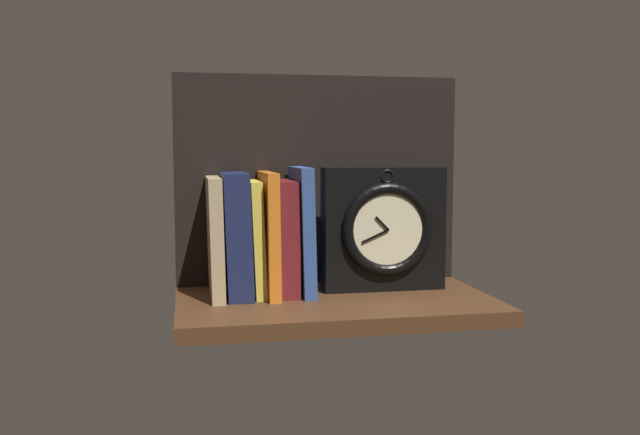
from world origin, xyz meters
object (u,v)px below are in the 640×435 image
Objects in this scene: book_tan_shortstories at (215,237)px; book_orange_pandolfini at (269,233)px; book_maroon_dawkins at (285,237)px; framed_clock at (384,229)px; book_yellow_seinlanguage at (256,238)px; book_navy_bierce at (236,234)px; book_blue_modern at (302,230)px.

book_tan_shortstories is 8.88cm from book_orange_pandolfini.
book_tan_shortstories reaches higher than book_maroon_dawkins.
book_maroon_dawkins is 0.90× the size of framed_clock.
framed_clock is at bearing -2.40° from book_orange_pandolfini.
book_yellow_seinlanguage is 22.01cm from framed_clock.
book_navy_bierce is 8.27cm from book_maroon_dawkins.
book_yellow_seinlanguage is 2.29cm from book_orange_pandolfini.
book_navy_bierce reaches higher than book_tan_shortstories.
book_orange_pandolfini is 2.88cm from book_maroon_dawkins.
book_tan_shortstories is 1.03× the size of book_yellow_seinlanguage.
book_tan_shortstories is at bearing 180.00° from book_navy_bierce.
book_orange_pandolfini is 1.07× the size of book_maroon_dawkins.
framed_clock reaches higher than book_orange_pandolfini.
book_maroon_dawkins is 17.05cm from framed_clock.
book_navy_bierce is 0.96× the size of book_blue_modern.
book_yellow_seinlanguage is at bearing -180.00° from book_blue_modern.
book_yellow_seinlanguage is 0.93× the size of book_orange_pandolfini.
book_orange_pandolfini reaches higher than book_tan_shortstories.
book_orange_pandolfini is (5.45, 0.00, 0.03)cm from book_navy_bierce.
book_blue_modern reaches higher than book_navy_bierce.
framed_clock is (21.97, -0.83, 1.11)cm from book_yellow_seinlanguage.
book_orange_pandolfini is (2.17, 0.00, 0.71)cm from book_yellow_seinlanguage.
book_maroon_dawkins is at bearing 0.00° from book_tan_shortstories.
book_tan_shortstories is at bearing 180.00° from book_yellow_seinlanguage.
book_tan_shortstories is 6.71cm from book_yellow_seinlanguage.
book_tan_shortstories is at bearing 178.34° from framed_clock.
framed_clock is (14.11, -0.83, -0.00)cm from book_blue_modern.
framed_clock is at bearing -2.80° from book_maroon_dawkins.
framed_clock reaches higher than book_navy_bierce.
book_navy_bierce is at bearing -180.00° from book_maroon_dawkins.
book_blue_modern is at bearing 0.00° from book_tan_shortstories.
book_navy_bierce is at bearing -0.00° from book_tan_shortstories.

